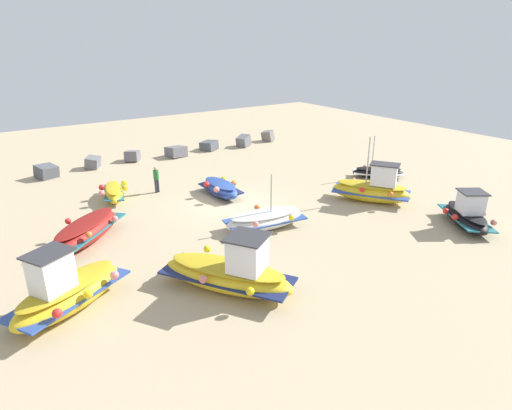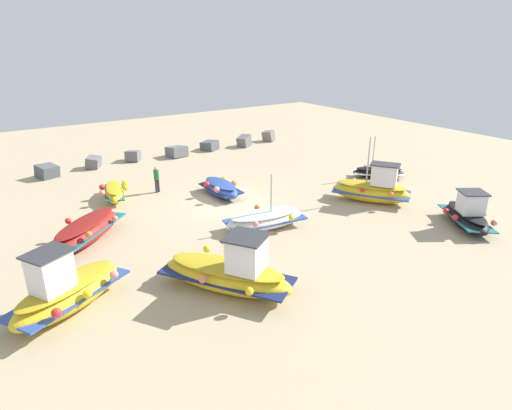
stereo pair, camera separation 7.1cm
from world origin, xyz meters
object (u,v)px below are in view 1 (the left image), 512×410
at_px(fishing_boat_7, 86,231).
at_px(fishing_boat_8, 265,219).
at_px(fishing_boat_1, 230,272).
at_px(person_walking, 156,178).
at_px(fishing_boat_2, 378,172).
at_px(fishing_boat_6, 467,215).
at_px(fishing_boat_3, 373,189).
at_px(fishing_boat_0, 220,188).
at_px(fishing_boat_5, 114,192).
at_px(fishing_boat_4, 67,291).

height_order(fishing_boat_7, fishing_boat_8, fishing_boat_8).
xyz_separation_m(fishing_boat_1, person_walking, (1.92, 11.71, 0.21)).
distance_m(fishing_boat_2, fishing_boat_8, 11.21).
bearing_deg(fishing_boat_6, person_walking, -108.17).
height_order(fishing_boat_3, fishing_boat_6, fishing_boat_3).
xyz_separation_m(fishing_boat_0, person_walking, (-2.87, 2.63, 0.46)).
height_order(fishing_boat_1, fishing_boat_5, fishing_boat_1).
height_order(fishing_boat_3, fishing_boat_5, fishing_boat_3).
bearing_deg(fishing_boat_8, fishing_boat_6, 154.71).
distance_m(fishing_boat_3, fishing_boat_6, 5.13).
bearing_deg(fishing_boat_6, fishing_boat_4, -68.33).
distance_m(fishing_boat_2, fishing_boat_3, 4.77).
relative_size(fishing_boat_3, fishing_boat_6, 1.18).
xyz_separation_m(fishing_boat_8, person_walking, (-2.36, 7.91, 0.47)).
relative_size(fishing_boat_1, fishing_boat_3, 1.17).
bearing_deg(fishing_boat_1, fishing_boat_8, 98.88).
bearing_deg(fishing_boat_7, fishing_boat_4, 26.96).
height_order(fishing_boat_1, fishing_boat_3, fishing_boat_3).
xyz_separation_m(fishing_boat_6, fishing_boat_8, (-8.30, 5.42, -0.16)).
bearing_deg(fishing_boat_6, fishing_boat_2, -165.37).
xyz_separation_m(fishing_boat_2, fishing_boat_5, (-15.81, 5.69, 0.08)).
xyz_separation_m(fishing_boat_4, fishing_boat_5, (4.66, 9.93, -0.29)).
height_order(fishing_boat_1, fishing_boat_7, fishing_boat_1).
bearing_deg(fishing_boat_4, person_walking, -155.10).
bearing_deg(fishing_boat_3, fishing_boat_2, 93.57).
xyz_separation_m(fishing_boat_6, person_walking, (-10.66, 13.32, 0.31)).
bearing_deg(fishing_boat_6, fishing_boat_1, -64.15).
xyz_separation_m(fishing_boat_7, fishing_boat_8, (7.61, -3.32, -0.10)).
relative_size(fishing_boat_1, fishing_boat_2, 1.59).
bearing_deg(fishing_boat_0, fishing_boat_7, -77.15).
xyz_separation_m(fishing_boat_0, fishing_boat_1, (-4.79, -9.07, 0.25)).
relative_size(fishing_boat_5, fishing_boat_7, 0.74).
distance_m(fishing_boat_6, person_walking, 17.07).
relative_size(fishing_boat_1, fishing_boat_4, 1.13).
xyz_separation_m(fishing_boat_0, fishing_boat_8, (-0.51, -5.27, -0.01)).
bearing_deg(fishing_boat_5, fishing_boat_8, -133.28).
height_order(fishing_boat_8, person_walking, fishing_boat_8).
xyz_separation_m(fishing_boat_1, fishing_boat_7, (-3.33, 7.12, -0.17)).
height_order(fishing_boat_0, fishing_boat_4, fishing_boat_4).
distance_m(fishing_boat_5, fishing_boat_8, 9.49).
bearing_deg(fishing_boat_2, person_walking, -162.73).
bearing_deg(fishing_boat_8, fishing_boat_5, -51.29).
relative_size(fishing_boat_1, fishing_boat_5, 1.63).
bearing_deg(fishing_boat_0, fishing_boat_4, -55.52).
distance_m(fishing_boat_0, fishing_boat_7, 8.35).
bearing_deg(fishing_boat_3, fishing_boat_1, -107.08).
relative_size(fishing_boat_6, fishing_boat_8, 0.90).
xyz_separation_m(fishing_boat_2, fishing_boat_4, (-20.47, -4.24, 0.37)).
distance_m(fishing_boat_1, fishing_boat_3, 11.92).
relative_size(fishing_boat_3, fishing_boat_7, 1.03).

